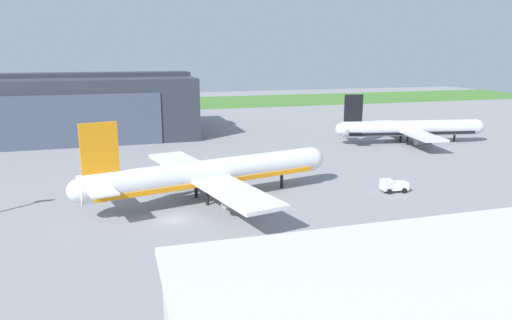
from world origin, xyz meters
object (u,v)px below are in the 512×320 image
at_px(maintenance_hangar, 36,107).
at_px(airliner_far_left, 410,129).
at_px(airliner_near_right, 211,174).
at_px(stair_truck, 393,185).

xyz_separation_m(maintenance_hangar, airliner_far_left, (96.48, -38.28, -4.68)).
height_order(maintenance_hangar, airliner_near_right, maintenance_hangar).
bearing_deg(airliner_far_left, maintenance_hangar, 158.36).
distance_m(airliner_near_right, airliner_far_left, 69.41).
distance_m(airliner_far_left, stair_truck, 48.55).
relative_size(airliner_near_right, airliner_far_left, 1.07).
height_order(airliner_far_left, stair_truck, airliner_far_left).
height_order(airliner_near_right, stair_truck, airliner_near_right).
bearing_deg(airliner_near_right, airliner_far_left, 29.11).
bearing_deg(maintenance_hangar, airliner_far_left, -21.64).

